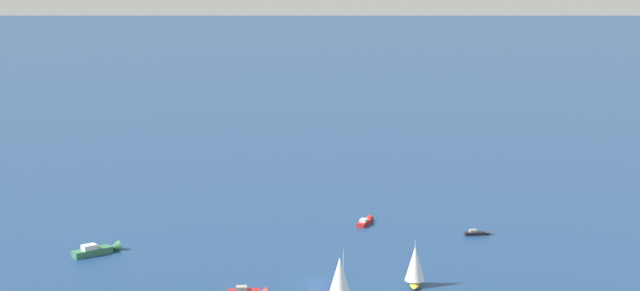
% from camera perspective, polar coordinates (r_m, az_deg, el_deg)
% --- Properties ---
extents(ground_plane, '(2000.00, 2000.00, 0.00)m').
position_cam_1_polar(ground_plane, '(171.51, -0.25, -8.06)').
color(ground_plane, navy).
extents(motorboat_far_port, '(3.89, 5.10, 1.51)m').
position_cam_1_polar(motorboat_far_port, '(202.46, 9.29, -5.12)').
color(motorboat_far_port, black).
rests_on(motorboat_far_port, ground_plane).
extents(sailboat_far_stbd, '(7.76, 5.13, 9.64)m').
position_cam_1_polar(sailboat_far_stbd, '(158.06, 1.18, -8.04)').
color(sailboat_far_stbd, gold).
rests_on(sailboat_far_stbd, ground_plane).
extents(sailboat_offshore, '(6.46, 4.36, 8.04)m').
position_cam_1_polar(sailboat_offshore, '(169.27, 5.62, -7.06)').
color(sailboat_offshore, gold).
rests_on(sailboat_offshore, ground_plane).
extents(motorboat_trailing, '(6.48, 1.91, 1.86)m').
position_cam_1_polar(motorboat_trailing, '(208.18, 2.70, -4.51)').
color(motorboat_trailing, '#B21E1E').
rests_on(motorboat_trailing, ground_plane).
extents(motorboat_outer_ring_b, '(9.45, 6.49, 2.73)m').
position_cam_1_polar(motorboat_outer_ring_b, '(192.17, -12.93, -6.02)').
color(motorboat_outer_ring_b, '#33704C').
rests_on(motorboat_outer_ring_b, ground_plane).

